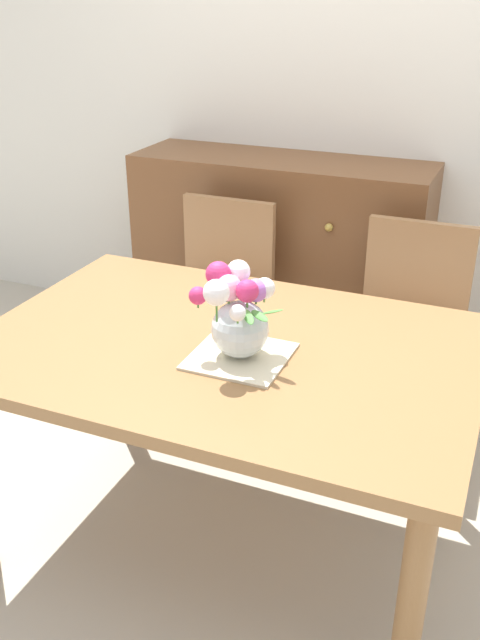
% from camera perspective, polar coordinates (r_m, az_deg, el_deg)
% --- Properties ---
extents(ground_plane, '(12.00, 12.00, 0.00)m').
position_cam_1_polar(ground_plane, '(2.53, -0.99, -17.06)').
color(ground_plane, '#B7AD99').
extents(back_wall, '(7.00, 0.10, 2.80)m').
position_cam_1_polar(back_wall, '(3.40, 10.41, 19.92)').
color(back_wall, silver).
rests_on(back_wall, ground_plane).
extents(dining_table, '(1.50, 1.03, 0.75)m').
position_cam_1_polar(dining_table, '(2.14, -1.13, -3.96)').
color(dining_table, olive).
rests_on(dining_table, ground_plane).
extents(chair_left, '(0.42, 0.42, 0.90)m').
position_cam_1_polar(chair_left, '(3.06, -1.72, 2.53)').
color(chair_left, '#9E7047').
rests_on(chair_left, ground_plane).
extents(chair_right, '(0.42, 0.42, 0.90)m').
position_cam_1_polar(chair_right, '(2.84, 13.61, -0.07)').
color(chair_right, '#9E7047').
rests_on(chair_right, ground_plane).
extents(dresser, '(1.40, 0.47, 1.00)m').
position_cam_1_polar(dresser, '(3.43, 3.23, 4.85)').
color(dresser, brown).
rests_on(dresser, ground_plane).
extents(placemat, '(0.27, 0.27, 0.01)m').
position_cam_1_polar(placemat, '(2.01, -0.00, -2.97)').
color(placemat, beige).
rests_on(placemat, dining_table).
extents(flower_vase, '(0.28, 0.24, 0.27)m').
position_cam_1_polar(flower_vase, '(1.96, -0.18, 0.50)').
color(flower_vase, silver).
rests_on(flower_vase, placemat).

